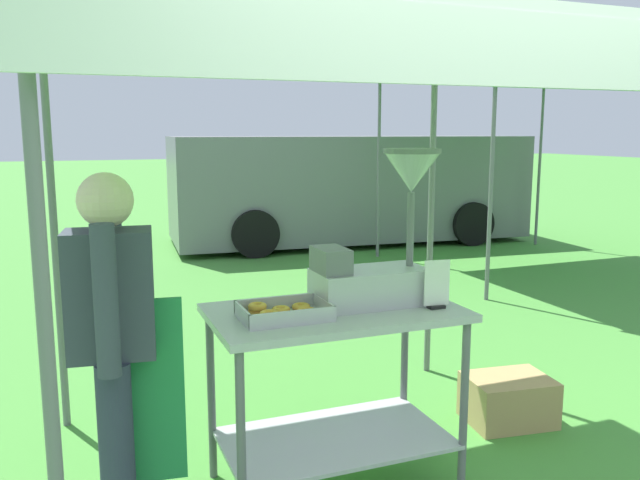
# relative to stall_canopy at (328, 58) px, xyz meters

# --- Properties ---
(ground_plane) EXTENTS (70.00, 70.00, 0.00)m
(ground_plane) POSITION_rel_stall_canopy_xyz_m (0.27, 4.81, -2.11)
(ground_plane) COLOR #478E38
(stall_canopy) EXTENTS (2.72, 2.35, 2.19)m
(stall_canopy) POSITION_rel_stall_canopy_xyz_m (0.00, 0.00, 0.00)
(stall_canopy) COLOR slate
(stall_canopy) RESTS_ON ground
(donut_cart) EXTENTS (1.21, 0.70, 0.92)m
(donut_cart) POSITION_rel_stall_canopy_xyz_m (0.00, -0.10, -1.45)
(donut_cart) COLOR #B7B7BC
(donut_cart) RESTS_ON ground
(donut_tray) EXTENTS (0.41, 0.28, 0.07)m
(donut_tray) POSITION_rel_stall_canopy_xyz_m (-0.28, -0.16, -1.16)
(donut_tray) COLOR #B7B7BC
(donut_tray) RESTS_ON donut_cart
(donut_fryer) EXTENTS (0.64, 0.28, 0.77)m
(donut_fryer) POSITION_rel_stall_canopy_xyz_m (0.25, -0.08, -0.90)
(donut_fryer) COLOR #B7B7BC
(donut_fryer) RESTS_ON donut_cart
(menu_sign) EXTENTS (0.13, 0.05, 0.24)m
(menu_sign) POSITION_rel_stall_canopy_xyz_m (0.46, -0.26, -1.09)
(menu_sign) COLOR black
(menu_sign) RESTS_ON donut_cart
(vendor) EXTENTS (0.46, 0.54, 1.61)m
(vendor) POSITION_rel_stall_canopy_xyz_m (-1.03, -0.23, -1.20)
(vendor) COLOR #2D3347
(vendor) RESTS_ON ground
(supply_crate) EXTENTS (0.54, 0.44, 0.28)m
(supply_crate) POSITION_rel_stall_canopy_xyz_m (1.27, 0.18, -1.97)
(supply_crate) COLOR tan
(supply_crate) RESTS_ON ground
(van_grey) EXTENTS (5.69, 2.41, 1.69)m
(van_grey) POSITION_rel_stall_canopy_xyz_m (3.05, 6.69, -1.23)
(van_grey) COLOR slate
(van_grey) RESTS_ON ground
(neighbour_tent) EXTENTS (2.98, 2.80, 2.48)m
(neighbour_tent) POSITION_rel_stall_canopy_xyz_m (4.31, 3.95, 0.29)
(neighbour_tent) COLOR slate
(neighbour_tent) RESTS_ON ground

